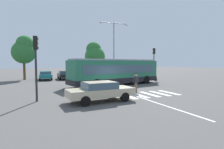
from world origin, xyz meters
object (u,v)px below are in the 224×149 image
object	(u,v)px
pedestrian_crossing_street	(136,82)
background_tree_left	(24,50)
city_transit_bus	(116,72)
background_tree_right	(95,54)
parked_car_teal	(46,75)
parked_car_champagne	(81,74)
parked_car_black	(64,75)
parked_car_blue	(97,74)
foreground_sedan	(100,90)
twin_arm_street_lamp	(114,44)
bus_stop_shelter	(139,64)
traffic_light_far_corner	(154,59)
traffic_light_near_corner	(36,58)

from	to	relation	value
pedestrian_crossing_street	background_tree_left	distance (m)	20.22
city_transit_bus	background_tree_right	size ratio (longest dim) A/B	1.67
parked_car_teal	parked_car_champagne	xyz separation A→B (m)	(5.42, -0.71, 0.00)
parked_car_black	background_tree_left	xyz separation A→B (m)	(-5.79, 1.75, 3.89)
parked_car_blue	background_tree_left	world-z (taller)	background_tree_left
foreground_sedan	twin_arm_street_lamp	bearing A→B (deg)	62.81
city_transit_bus	background_tree_left	size ratio (longest dim) A/B	1.75
foreground_sedan	parked_car_blue	xyz separation A→B (m)	(5.77, 17.54, 0.00)
foreground_sedan	parked_car_teal	xyz separation A→B (m)	(-2.58, 17.96, 0.00)
parked_car_black	bus_stop_shelter	distance (m)	13.21
background_tree_left	foreground_sedan	bearing A→B (deg)	-74.15
parked_car_teal	parked_car_black	size ratio (longest dim) A/B	1.01
bus_stop_shelter	twin_arm_street_lamp	size ratio (longest dim) A/B	0.39
city_transit_bus	parked_car_teal	world-z (taller)	city_transit_bus
parked_car_blue	traffic_light_far_corner	bearing A→B (deg)	-38.05
city_transit_bus	parked_car_blue	xyz separation A→B (m)	(0.94, 9.76, -0.82)
traffic_light_near_corner	bus_stop_shelter	size ratio (longest dim) A/B	1.19
parked_car_champagne	bus_stop_shelter	world-z (taller)	bus_stop_shelter
parked_car_blue	parked_car_teal	bearing A→B (deg)	177.14
pedestrian_crossing_street	parked_car_black	xyz separation A→B (m)	(-3.84, 15.64, -0.20)
parked_car_black	bus_stop_shelter	size ratio (longest dim) A/B	1.22
city_transit_bus	twin_arm_street_lamp	xyz separation A→B (m)	(3.34, 8.12, 4.23)
foreground_sedan	parked_car_champagne	size ratio (longest dim) A/B	1.02
parked_car_blue	traffic_light_near_corner	xyz separation A→B (m)	(-9.74, -15.81, 2.21)
parked_car_black	bus_stop_shelter	xyz separation A→B (m)	(12.97, -1.87, 1.65)
city_transit_bus	twin_arm_street_lamp	world-z (taller)	twin_arm_street_lamp
parked_car_champagne	background_tree_left	bearing A→B (deg)	164.87
bus_stop_shelter	parked_car_blue	bearing A→B (deg)	167.52
pedestrian_crossing_street	parked_car_blue	distance (m)	15.52
pedestrian_crossing_street	foreground_sedan	distance (m)	4.61
parked_car_teal	background_tree_right	size ratio (longest dim) A/B	0.63
city_transit_bus	twin_arm_street_lamp	bearing A→B (deg)	67.65
city_transit_bus	pedestrian_crossing_street	xyz separation A→B (m)	(-0.74, -5.67, -0.62)
pedestrian_crossing_street	background_tree_right	size ratio (longest dim) A/B	0.24
traffic_light_far_corner	parked_car_champagne	bearing A→B (deg)	151.90
traffic_light_near_corner	bus_stop_shelter	xyz separation A→B (m)	(17.19, 14.17, -0.55)
parked_car_black	parked_car_champagne	size ratio (longest dim) A/B	1.00
city_transit_bus	traffic_light_near_corner	world-z (taller)	traffic_light_near_corner
parked_car_black	parked_car_blue	bearing A→B (deg)	-2.24
foreground_sedan	traffic_light_far_corner	world-z (taller)	traffic_light_far_corner
traffic_light_far_corner	parked_car_teal	bearing A→B (deg)	158.39
parked_car_blue	twin_arm_street_lamp	bearing A→B (deg)	-34.44
parked_car_black	background_tree_right	world-z (taller)	background_tree_right
pedestrian_crossing_street	background_tree_right	xyz separation A→B (m)	(3.73, 23.12, 3.52)
city_transit_bus	pedestrian_crossing_street	size ratio (longest dim) A/B	7.01
parked_car_blue	bus_stop_shelter	bearing A→B (deg)	-12.48
pedestrian_crossing_street	traffic_light_near_corner	world-z (taller)	traffic_light_near_corner
pedestrian_crossing_street	foreground_sedan	xyz separation A→B (m)	(-4.09, -2.11, -0.20)
city_transit_bus	bus_stop_shelter	world-z (taller)	bus_stop_shelter
parked_car_teal	parked_car_champagne	bearing A→B (deg)	-7.49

